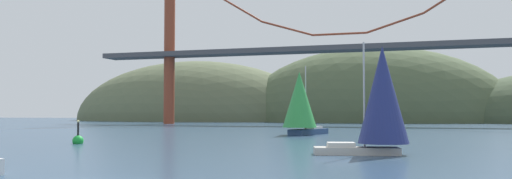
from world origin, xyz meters
TOP-DOWN VIEW (x-y plane):
  - headland_left at (-55.00, 135.00)m, footprint 87.66×44.00m
  - headland_center at (5.00, 135.00)m, footprint 84.86×44.00m
  - suspension_bridge at (-0.00, 95.00)m, footprint 123.85×6.00m
  - sailboat_green_sail at (0.17, 46.76)m, footprint 6.17×9.22m
  - sailboat_navy_sail at (11.89, 19.08)m, footprint 7.59×4.56m
  - channel_buoy at (-18.01, 23.09)m, footprint 1.10×1.10m

SIDE VIEW (x-z plane):
  - headland_left at x=-55.00m, z-range -20.45..20.45m
  - headland_center at x=5.00m, z-range -23.21..23.21m
  - channel_buoy at x=-18.01m, z-range -0.95..1.69m
  - sailboat_navy_sail at x=11.89m, z-range -0.01..8.60m
  - sailboat_green_sail at x=0.17m, z-range -0.28..9.36m
  - suspension_bridge at x=0.00m, z-range -2.39..42.43m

